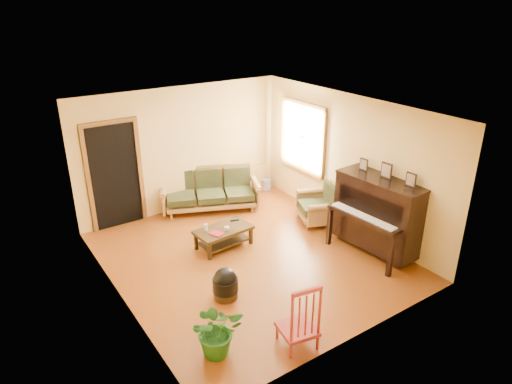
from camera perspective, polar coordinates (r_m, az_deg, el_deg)
floor at (r=8.09m, az=-0.83°, el=-8.08°), size 5.00×5.00×0.00m
doorway at (r=9.15m, az=-17.21°, el=1.85°), size 1.08×0.16×2.05m
window at (r=9.66m, az=5.90°, el=6.87°), size 0.12×1.36×1.46m
sofa at (r=9.67m, az=-5.75°, el=0.21°), size 2.21×1.59×0.88m
coffee_table at (r=8.33m, az=-4.07°, el=-5.68°), size 1.05×0.63×0.37m
armchair at (r=9.18m, az=7.66°, el=-1.32°), size 1.06×1.08×0.84m
piano at (r=8.26m, az=15.14°, el=-2.82°), size 1.03×1.62×1.38m
footstool at (r=7.02m, az=-3.84°, el=-11.74°), size 0.45×0.45×0.37m
red_chair at (r=6.04m, az=5.28°, el=-14.87°), size 0.54×0.57×0.97m
leaning_frame at (r=10.64m, az=0.32°, el=1.86°), size 0.49×0.12×0.64m
ceramic_crock at (r=10.74m, az=1.35°, el=0.97°), size 0.27×0.27×0.26m
potted_plant at (r=5.98m, az=-4.86°, el=-16.79°), size 0.79×0.73×0.73m
book at (r=7.99m, az=-5.35°, el=-5.45°), size 0.25×0.28×0.02m
candle at (r=8.17m, az=-6.30°, el=-4.42°), size 0.08×0.08×0.12m
glass_jar at (r=8.18m, az=-3.63°, el=-4.55°), size 0.10×0.10×0.06m
remote at (r=8.50m, az=-2.69°, el=-3.53°), size 0.17×0.09×0.02m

